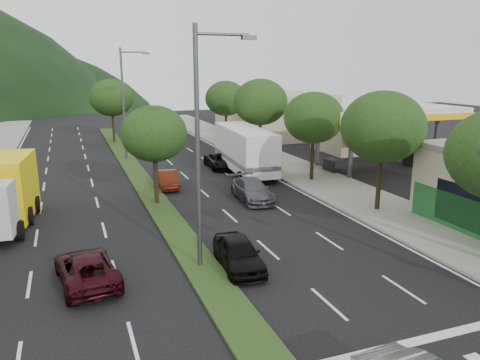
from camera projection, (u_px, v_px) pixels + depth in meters
name	position (u px, v px, depth m)	size (l,w,h in m)	color
sidewalk_right	(288.00, 167.00, 39.81)	(5.00, 90.00, 0.15)	gray
median	(134.00, 171.00, 38.32)	(1.60, 56.00, 0.12)	#213C16
gas_canopy	(377.00, 113.00, 38.19)	(12.20, 8.20, 5.25)	silver
bldg_right_far	(272.00, 113.00, 58.88)	(10.00, 16.00, 5.20)	beige
tree_r_b	(383.00, 127.00, 26.62)	(4.80, 4.80, 6.94)	black
tree_r_c	(314.00, 118.00, 33.98)	(4.40, 4.40, 6.48)	black
tree_r_d	(260.00, 102.00, 42.98)	(5.00, 5.00, 7.17)	black
tree_r_e	(226.00, 98.00, 52.16)	(4.60, 4.60, 6.71)	black
tree_med_near	(154.00, 134.00, 28.18)	(4.00, 4.00, 6.02)	black
tree_med_far	(112.00, 98.00, 51.72)	(4.80, 4.80, 6.94)	black
streetlight_near	(202.00, 138.00, 18.86)	(2.60, 0.25, 10.00)	#47494C
streetlight_mid	(126.00, 99.00, 41.64)	(2.60, 0.25, 10.00)	#47494C
suv_maroon	(87.00, 269.00, 18.44)	(2.07, 4.49, 1.25)	black
car_queue_a	(238.00, 253.00, 19.82)	(1.59, 3.96, 1.35)	black
car_queue_b	(252.00, 190.00, 29.95)	(1.88, 4.63, 1.34)	#4F4E54
car_queue_c	(168.00, 180.00, 33.04)	(1.26, 3.62, 1.19)	#511B0D
car_queue_d	(220.00, 161.00, 39.45)	(2.02, 4.38, 1.22)	black
box_truck	(3.00, 194.00, 25.09)	(3.52, 7.56, 3.61)	silver
motorhome	(245.00, 149.00, 37.38)	(3.57, 9.62, 3.62)	silver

